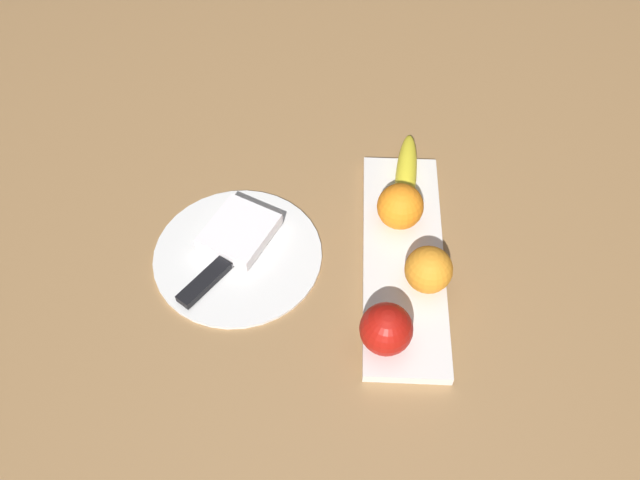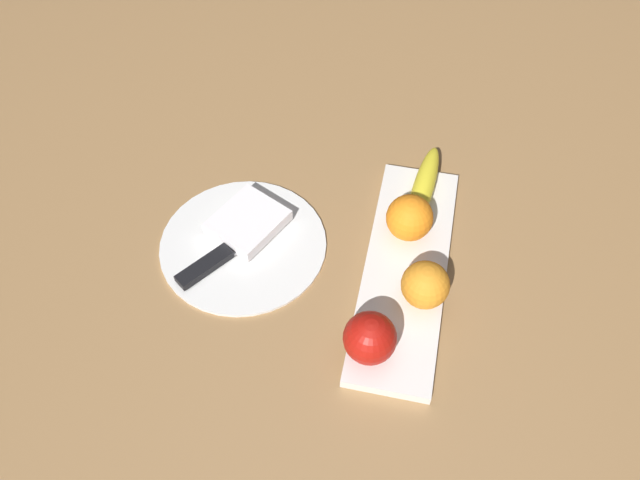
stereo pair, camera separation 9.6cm
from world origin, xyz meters
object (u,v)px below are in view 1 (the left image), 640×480
object	(u,v)px
orange_near_banana	(429,270)
folded_napkin	(239,231)
orange_near_apple	(400,207)
knife	(212,276)
banana	(406,177)
apple	(386,329)
dinner_plate	(238,254)
fruit_tray	(403,258)

from	to	relation	value
orange_near_banana	folded_napkin	xyz separation A→B (m)	(0.08, 0.27, -0.03)
orange_near_apple	knife	size ratio (longest dim) A/B	0.44
banana	folded_napkin	bearing A→B (deg)	-61.14
apple	orange_near_banana	distance (m)	0.11
banana	folded_napkin	distance (m)	0.27
apple	orange_near_banana	size ratio (longest dim) A/B	1.05
knife	orange_near_banana	bearing A→B (deg)	-54.30
dinner_plate	knife	world-z (taller)	knife
dinner_plate	folded_napkin	world-z (taller)	folded_napkin
orange_near_apple	orange_near_banana	bearing A→B (deg)	-161.90
fruit_tray	orange_near_banana	bearing A→B (deg)	-147.90
banana	dinner_plate	world-z (taller)	banana
banana	orange_near_apple	world-z (taller)	orange_near_apple
fruit_tray	orange_near_apple	bearing A→B (deg)	5.92
orange_near_banana	knife	size ratio (longest dim) A/B	0.42
orange_near_apple	fruit_tray	bearing A→B (deg)	-174.08
fruit_tray	knife	xyz separation A→B (m)	(-0.05, 0.28, 0.01)
fruit_tray	banana	bearing A→B (deg)	-2.59
apple	fruit_tray	bearing A→B (deg)	-11.96
banana	knife	size ratio (longest dim) A/B	1.16
dinner_plate	knife	bearing A→B (deg)	146.16
apple	banana	xyz separation A→B (m)	(0.28, -0.04, -0.02)
banana	apple	bearing A→B (deg)	-1.88
banana	orange_near_apple	distance (m)	0.08
folded_napkin	knife	world-z (taller)	folded_napkin
folded_napkin	fruit_tray	bearing A→B (deg)	-97.29
apple	banana	distance (m)	0.29
banana	orange_near_apple	size ratio (longest dim) A/B	2.64
apple	dinner_plate	bearing A→B (deg)	56.11
banana	orange_near_banana	bearing A→B (deg)	12.60
banana	folded_napkin	size ratio (longest dim) A/B	1.78
banana	dinner_plate	distance (m)	0.29
banana	orange_near_banana	distance (m)	0.19
orange_near_banana	folded_napkin	world-z (taller)	orange_near_banana
apple	orange_near_apple	xyz separation A→B (m)	(0.21, -0.02, -0.00)
apple	knife	size ratio (longest dim) A/B	0.44
orange_near_banana	knife	xyz separation A→B (m)	(0.00, 0.31, -0.04)
knife	fruit_tray	bearing A→B (deg)	-44.62
orange_near_apple	folded_napkin	xyz separation A→B (m)	(-0.03, 0.24, -0.03)
banana	knife	distance (m)	0.34
apple	knife	xyz separation A→B (m)	(0.10, 0.25, -0.04)
banana	dinner_plate	xyz separation A→B (m)	(-0.14, 0.25, -0.03)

